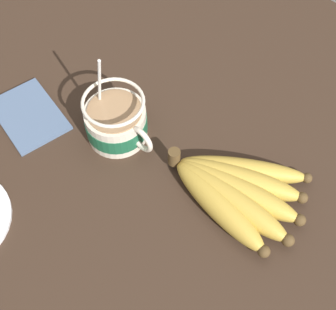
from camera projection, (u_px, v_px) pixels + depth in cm
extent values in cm
cube|color=#332319|center=(152.00, 168.00, 79.04)|extent=(110.89, 110.89, 3.75)
cylinder|color=beige|center=(117.00, 123.00, 77.94)|extent=(10.18, 10.18, 6.29)
cylinder|color=#195638|center=(117.00, 123.00, 78.03)|extent=(10.38, 10.38, 3.04)
torus|color=beige|center=(141.00, 139.00, 74.71)|extent=(5.07, 0.90, 5.07)
cylinder|color=#997551|center=(115.00, 111.00, 75.22)|extent=(8.98, 8.98, 0.40)
torus|color=beige|center=(114.00, 101.00, 73.30)|extent=(10.18, 10.18, 0.60)
cylinder|color=silver|center=(100.00, 90.00, 74.18)|extent=(3.11, 0.50, 15.11)
ellipsoid|color=silver|center=(111.00, 123.00, 79.99)|extent=(3.00, 2.00, 0.80)
cylinder|color=#4C381E|center=(174.00, 157.00, 74.51)|extent=(2.00, 2.00, 3.00)
ellipsoid|color=#B79338|center=(219.00, 205.00, 70.76)|extent=(19.45, 6.49, 4.18)
sphere|color=#4C381E|center=(264.00, 251.00, 66.74)|extent=(1.88, 1.88, 1.88)
ellipsoid|color=#B79338|center=(231.00, 200.00, 71.19)|extent=(20.69, 5.51, 4.32)
sphere|color=#4C381E|center=(288.00, 240.00, 67.59)|extent=(1.94, 1.94, 1.94)
ellipsoid|color=#B79338|center=(237.00, 190.00, 72.16)|extent=(20.83, 8.96, 4.21)
sphere|color=#4C381E|center=(300.00, 220.00, 69.39)|extent=(1.89, 1.89, 1.89)
ellipsoid|color=#B79338|center=(239.00, 179.00, 73.28)|extent=(19.65, 11.82, 4.08)
sphere|color=#4C381E|center=(302.00, 198.00, 71.50)|extent=(1.84, 1.84, 1.84)
ellipsoid|color=#B79338|center=(243.00, 170.00, 74.47)|extent=(18.71, 14.53, 3.70)
sphere|color=#4C381E|center=(307.00, 178.00, 73.61)|extent=(1.66, 1.66, 1.66)
cube|color=slate|center=(29.00, 115.00, 82.40)|extent=(15.59, 12.20, 0.60)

